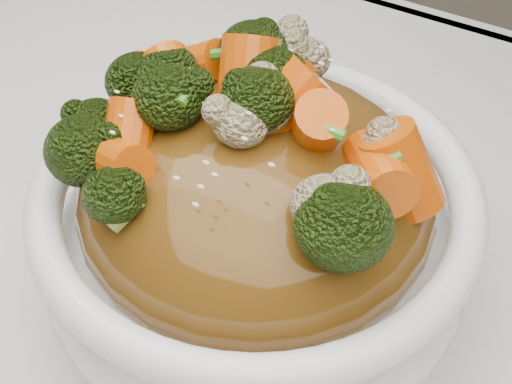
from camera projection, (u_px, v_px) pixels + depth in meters
The scene contains 8 objects.
tablecloth at pixel (186, 342), 0.43m from camera, with size 1.20×0.80×0.04m, color white.
bowl at pixel (256, 237), 0.40m from camera, with size 0.24×0.24×0.09m, color white, non-canonical shape.
sauce_base at pixel (256, 196), 0.38m from camera, with size 0.19×0.19×0.10m, color #57350F.
carrots at pixel (256, 92), 0.33m from camera, with size 0.19×0.19×0.06m, color #D65207, non-canonical shape.
broccoli at pixel (256, 94), 0.33m from camera, with size 0.19×0.19×0.05m, color black, non-canonical shape.
cauliflower at pixel (256, 98), 0.33m from camera, with size 0.19×0.19×0.04m, color tan, non-canonical shape.
scallions at pixel (256, 90), 0.33m from camera, with size 0.14×0.14×0.02m, color #387A1C, non-canonical shape.
sesame_seeds at pixel (256, 90), 0.33m from camera, with size 0.17×0.17×0.01m, color beige, non-canonical shape.
Camera 1 is at (0.16, -0.19, 1.10)m, focal length 50.00 mm.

